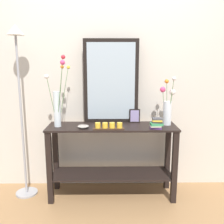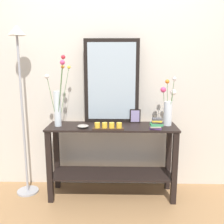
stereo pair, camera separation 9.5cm
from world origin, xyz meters
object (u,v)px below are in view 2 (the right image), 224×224
Objects in this scene: vase_right at (168,108)px; mirror_leaning at (112,82)px; tall_vase_left at (58,102)px; picture_frame_small at (135,116)px; book_stack at (156,124)px; floor_lamp at (20,84)px; console_table at (112,153)px; decorative_bowl at (83,126)px; candle_tray at (108,126)px.

mirror_leaning is at bearing 168.16° from vase_right.
picture_frame_small is at bearing 11.47° from tall_vase_left.
vase_right is at bearing 3.34° from tall_vase_left.
tall_vase_left is at bearing -168.53° from picture_frame_small.
book_stack is 0.07× the size of floor_lamp.
book_stack reaches higher than console_table.
console_table is at bearing 17.93° from decorative_bowl.
picture_frame_small reaches higher than candle_tray.
mirror_leaning is (-0.01, 0.17, 0.76)m from console_table.
mirror_leaning is 0.46m from picture_frame_small.
picture_frame_small is at bearing 23.13° from decorative_bowl.
mirror_leaning is 0.53m from candle_tray.
candle_tray is at bearing -95.17° from mirror_leaning.
console_table is 1.22m from floor_lamp.
vase_right reaches higher than book_stack.
mirror_leaning reaches higher than tall_vase_left.
mirror_leaning is at bearing 147.93° from book_stack.
tall_vase_left is 1.41× the size of vase_right.
book_stack is (1.02, -0.09, -0.20)m from tall_vase_left.
picture_frame_small is 0.60m from decorative_bowl.
tall_vase_left reaches higher than decorative_bowl.
vase_right is 0.92m from decorative_bowl.
mirror_leaning is 0.97m from floor_lamp.
vase_right is (0.60, 0.04, 0.49)m from console_table.
console_table is 0.80m from tall_vase_left.
picture_frame_small is (0.82, 0.17, -0.18)m from tall_vase_left.
picture_frame_small is at bearing 28.73° from console_table.
picture_frame_small is 1.14× the size of book_stack.
mirror_leaning is at bearing 84.83° from candle_tray.
tall_vase_left is at bearing -8.75° from floor_lamp.
floor_lamp reaches higher than book_stack.
picture_frame_small is 1.28m from floor_lamp.
floor_lamp is (-0.94, 0.17, 0.41)m from candle_tray.
mirror_leaning reaches higher than book_stack.
console_table is 0.75× the size of floor_lamp.
mirror_leaning is at bearing 42.35° from decorative_bowl.
console_table is at bearing -2.11° from floor_lamp.
book_stack is at bearing 1.31° from candle_tray.
console_table is 4.33× the size of candle_tray.
mirror_leaning is 7.87× the size of decorative_bowl.
floor_lamp is at bearing 171.25° from tall_vase_left.
vase_right is 0.28× the size of floor_lamp.
candle_tray is 0.27m from decorative_bowl.
book_stack is at bearing -1.92° from decorative_bowl.
floor_lamp is (-1.57, -0.01, 0.25)m from vase_right.
console_table is 0.78m from mirror_leaning.
book_stack is at bearing -5.32° from tall_vase_left.
candle_tray is at bearing -104.81° from console_table.
mirror_leaning is at bearing 173.90° from picture_frame_small.
tall_vase_left is 1.17m from vase_right.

